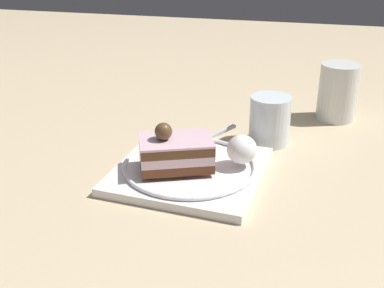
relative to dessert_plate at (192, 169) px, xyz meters
The scene contains 7 objects.
ground_plane 0.01m from the dessert_plate, 53.35° to the right, with size 2.40×2.40×0.00m, color #CAB38D.
dessert_plate is the anchor object (origin of this frame).
cake_slice 0.04m from the dessert_plate, 53.03° to the right, with size 0.10×0.12×0.07m.
whipped_cream_dollop 0.08m from the dessert_plate, 104.68° to the left, with size 0.04×0.04×0.04m, color white.
fork 0.09m from the dessert_plate, behind, with size 0.11×0.07×0.00m.
drink_glass_near 0.35m from the dessert_plate, 143.39° to the left, with size 0.07×0.07×0.10m.
drink_glass_far 0.17m from the dessert_plate, 145.37° to the left, with size 0.07×0.07×0.08m.
Camera 1 is at (0.61, 0.15, 0.34)m, focal length 45.94 mm.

